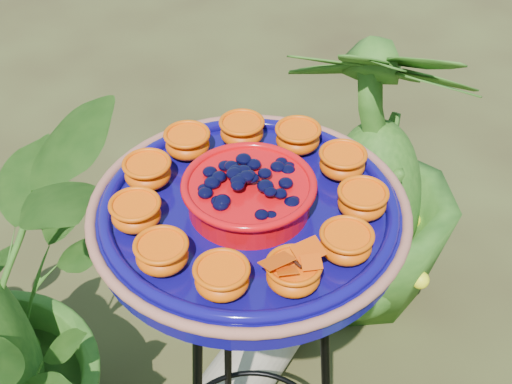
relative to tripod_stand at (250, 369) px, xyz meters
The scene contains 4 objects.
tripod_stand is the anchor object (origin of this frame).
feeder_dish 0.41m from the tripod_stand, 93.84° to the right, with size 0.52×0.52×0.11m.
driftwood_log 0.58m from the tripod_stand, 69.86° to the left, with size 0.17×0.17×0.52m, color tan.
shrub_back_right 0.81m from the tripod_stand, 40.41° to the left, with size 0.51×0.51×0.91m, color #234F15.
Camera 1 is at (-0.32, -0.65, 1.70)m, focal length 50.00 mm.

